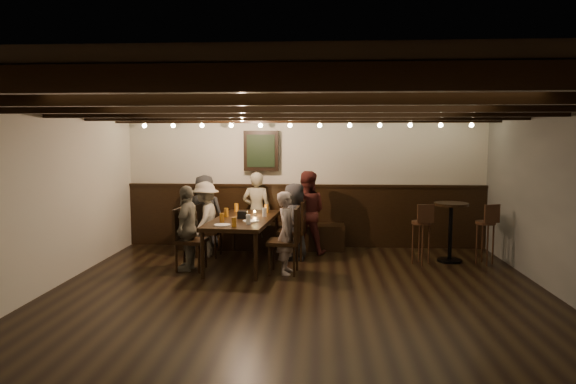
# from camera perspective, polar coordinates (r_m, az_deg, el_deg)

# --- Properties ---
(room) EXTENTS (7.00, 7.00, 7.00)m
(room) POSITION_cam_1_polar(r_m,az_deg,el_deg) (8.09, -0.31, -0.41)
(room) COLOR black
(room) RESTS_ON ground
(dining_table) EXTENTS (1.02, 2.01, 0.73)m
(dining_table) POSITION_cam_1_polar(r_m,az_deg,el_deg) (8.05, -4.99, -3.34)
(dining_table) COLOR black
(dining_table) RESTS_ON floor
(chair_left_near) EXTENTS (0.43, 0.43, 0.87)m
(chair_left_near) POSITION_cam_1_polar(r_m,az_deg,el_deg) (8.74, -8.92, -5.35)
(chair_left_near) COLOR black
(chair_left_near) RESTS_ON floor
(chair_left_far) EXTENTS (0.46, 0.46, 0.93)m
(chair_left_far) POSITION_cam_1_polar(r_m,az_deg,el_deg) (7.89, -10.83, -6.47)
(chair_left_far) COLOR black
(chair_left_far) RESTS_ON floor
(chair_right_near) EXTENTS (0.47, 0.47, 0.96)m
(chair_right_near) POSITION_cam_1_polar(r_m,az_deg,el_deg) (8.43, 0.52, -5.51)
(chair_right_near) COLOR black
(chair_right_near) RESTS_ON floor
(chair_right_far) EXTENTS (0.48, 0.48, 0.98)m
(chair_right_far) POSITION_cam_1_polar(r_m,az_deg,el_deg) (7.56, -0.36, -6.81)
(chair_right_far) COLOR black
(chair_right_far) RESTS_ON floor
(person_bench_left) EXTENTS (0.68, 0.47, 1.34)m
(person_bench_left) POSITION_cam_1_polar(r_m,az_deg,el_deg) (9.15, -9.24, -2.29)
(person_bench_left) COLOR #27282A
(person_bench_left) RESTS_ON floor
(person_bench_centre) EXTENTS (0.53, 0.37, 1.39)m
(person_bench_centre) POSITION_cam_1_polar(r_m,az_deg,el_deg) (9.06, -3.52, -2.13)
(person_bench_centre) COLOR gray
(person_bench_centre) RESTS_ON floor
(person_bench_right) EXTENTS (0.73, 0.59, 1.42)m
(person_bench_right) POSITION_cam_1_polar(r_m,az_deg,el_deg) (8.78, 2.06, -2.28)
(person_bench_right) COLOR #531F1C
(person_bench_right) RESTS_ON floor
(person_left_near) EXTENTS (0.53, 0.85, 1.26)m
(person_left_near) POSITION_cam_1_polar(r_m,az_deg,el_deg) (8.68, -9.16, -2.99)
(person_left_near) COLOR gray
(person_left_near) RESTS_ON floor
(person_left_far) EXTENTS (0.37, 0.77, 1.28)m
(person_left_far) POSITION_cam_1_polar(r_m,az_deg,el_deg) (7.84, -11.09, -3.93)
(person_left_far) COLOR gray
(person_left_far) RESTS_ON floor
(person_right_near) EXTENTS (0.44, 0.64, 1.25)m
(person_right_near) POSITION_cam_1_polar(r_m,az_deg,el_deg) (8.37, 0.72, -3.29)
(person_right_near) COLOR #262527
(person_right_near) RESTS_ON floor
(person_right_far) EXTENTS (0.32, 0.46, 1.21)m
(person_right_far) POSITION_cam_1_polar(r_m,az_deg,el_deg) (7.49, -0.14, -4.55)
(person_right_far) COLOR #A4928B
(person_right_far) RESTS_ON floor
(pint_a) EXTENTS (0.07, 0.07, 0.14)m
(pint_a) POSITION_cam_1_polar(r_m,az_deg,el_deg) (8.77, -5.77, -1.72)
(pint_a) COLOR #BF7219
(pint_a) RESTS_ON dining_table
(pint_b) EXTENTS (0.07, 0.07, 0.14)m
(pint_b) POSITION_cam_1_polar(r_m,az_deg,el_deg) (8.61, -2.41, -1.84)
(pint_b) COLOR #BF7219
(pint_b) RESTS_ON dining_table
(pint_c) EXTENTS (0.07, 0.07, 0.14)m
(pint_c) POSITION_cam_1_polar(r_m,az_deg,el_deg) (8.20, -6.89, -2.27)
(pint_c) COLOR #BF7219
(pint_c) RESTS_ON dining_table
(pint_d) EXTENTS (0.07, 0.07, 0.14)m
(pint_d) POSITION_cam_1_polar(r_m,az_deg,el_deg) (8.17, -2.63, -2.27)
(pint_d) COLOR silver
(pint_d) RESTS_ON dining_table
(pint_e) EXTENTS (0.07, 0.07, 0.14)m
(pint_e) POSITION_cam_1_polar(r_m,az_deg,el_deg) (7.66, -7.36, -2.87)
(pint_e) COLOR #BF7219
(pint_e) RESTS_ON dining_table
(pint_f) EXTENTS (0.07, 0.07, 0.14)m
(pint_f) POSITION_cam_1_polar(r_m,az_deg,el_deg) (7.46, -4.44, -3.07)
(pint_f) COLOR silver
(pint_f) RESTS_ON dining_table
(pint_g) EXTENTS (0.07, 0.07, 0.14)m
(pint_g) POSITION_cam_1_polar(r_m,az_deg,el_deg) (7.25, -6.02, -3.35)
(pint_g) COLOR #BF7219
(pint_g) RESTS_ON dining_table
(plate_near) EXTENTS (0.24, 0.24, 0.01)m
(plate_near) POSITION_cam_1_polar(r_m,az_deg,el_deg) (7.41, -7.33, -3.65)
(plate_near) COLOR white
(plate_near) RESTS_ON dining_table
(plate_far) EXTENTS (0.24, 0.24, 0.01)m
(plate_far) POSITION_cam_1_polar(r_m,az_deg,el_deg) (7.72, -4.19, -3.24)
(plate_far) COLOR white
(plate_far) RESTS_ON dining_table
(condiment_caddy) EXTENTS (0.15, 0.10, 0.12)m
(condiment_caddy) POSITION_cam_1_polar(r_m,az_deg,el_deg) (7.99, -5.08, -2.55)
(condiment_caddy) COLOR black
(condiment_caddy) RESTS_ON dining_table
(candle) EXTENTS (0.05, 0.05, 0.05)m
(candle) POSITION_cam_1_polar(r_m,az_deg,el_deg) (8.31, -3.73, -2.45)
(candle) COLOR beige
(candle) RESTS_ON dining_table
(high_top_table) EXTENTS (0.54, 0.54, 0.95)m
(high_top_table) POSITION_cam_1_polar(r_m,az_deg,el_deg) (8.61, 17.62, -3.31)
(high_top_table) COLOR black
(high_top_table) RESTS_ON floor
(bar_stool_left) EXTENTS (0.32, 0.33, 0.97)m
(bar_stool_left) POSITION_cam_1_polar(r_m,az_deg,el_deg) (8.35, 14.57, -5.36)
(bar_stool_left) COLOR #331B10
(bar_stool_left) RESTS_ON floor
(bar_stool_right) EXTENTS (0.33, 0.34, 0.97)m
(bar_stool_right) POSITION_cam_1_polar(r_m,az_deg,el_deg) (8.64, 21.06, -5.19)
(bar_stool_right) COLOR #331B10
(bar_stool_right) RESTS_ON floor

